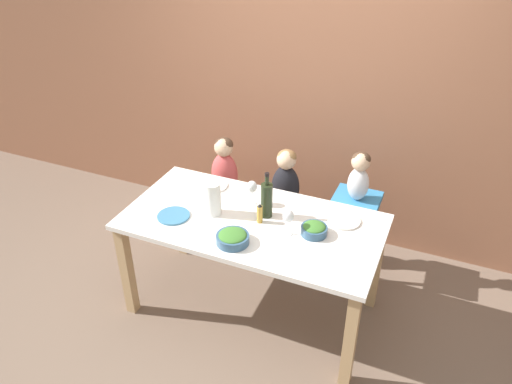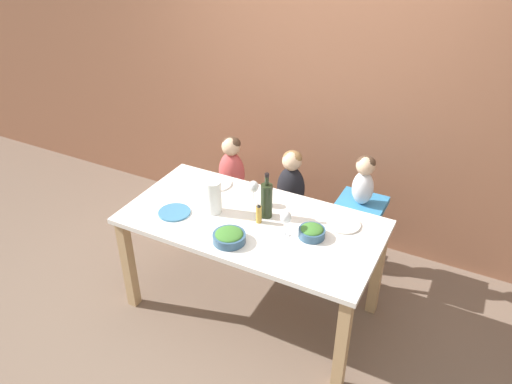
# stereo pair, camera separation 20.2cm
# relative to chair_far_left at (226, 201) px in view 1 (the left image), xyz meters

# --- Properties ---
(ground_plane) EXTENTS (14.00, 14.00, 0.00)m
(ground_plane) POSITION_rel_chair_far_left_xyz_m (0.54, -0.67, -0.39)
(ground_plane) COLOR #705B4C
(wall_back) EXTENTS (10.00, 0.06, 2.70)m
(wall_back) POSITION_rel_chair_far_left_xyz_m (0.54, 0.51, 0.96)
(wall_back) COLOR #8E5B42
(wall_back) RESTS_ON ground_plane
(dining_table) EXTENTS (1.70, 0.86, 0.77)m
(dining_table) POSITION_rel_chair_far_left_xyz_m (0.54, -0.67, 0.28)
(dining_table) COLOR white
(dining_table) RESTS_ON ground_plane
(chair_far_left) EXTENTS (0.40, 0.43, 0.47)m
(chair_far_left) POSITION_rel_chair_far_left_xyz_m (0.00, 0.00, 0.00)
(chair_far_left) COLOR silver
(chair_far_left) RESTS_ON ground_plane
(chair_far_center) EXTENTS (0.40, 0.43, 0.47)m
(chair_far_center) POSITION_rel_chair_far_left_xyz_m (0.53, 0.00, 0.00)
(chair_far_center) COLOR silver
(chair_far_center) RESTS_ON ground_plane
(chair_right_highchair) EXTENTS (0.34, 0.37, 0.68)m
(chair_right_highchair) POSITION_rel_chair_far_left_xyz_m (1.08, 0.00, 0.15)
(chair_right_highchair) COLOR silver
(chair_right_highchair) RESTS_ON ground_plane
(person_child_left) EXTENTS (0.22, 0.18, 0.50)m
(person_child_left) POSITION_rel_chair_far_left_xyz_m (0.00, 0.00, 0.32)
(person_child_left) COLOR #C64C4C
(person_child_left) RESTS_ON chair_far_left
(person_child_center) EXTENTS (0.22, 0.18, 0.50)m
(person_child_center) POSITION_rel_chair_far_left_xyz_m (0.53, 0.00, 0.32)
(person_child_center) COLOR black
(person_child_center) RESTS_ON chair_far_center
(person_baby_right) EXTENTS (0.15, 0.14, 0.38)m
(person_baby_right) POSITION_rel_chair_far_left_xyz_m (1.08, 0.00, 0.50)
(person_baby_right) COLOR silver
(person_baby_right) RESTS_ON chair_right_highchair
(wine_bottle) EXTENTS (0.08, 0.08, 0.33)m
(wine_bottle) POSITION_rel_chair_far_left_xyz_m (0.60, -0.58, 0.51)
(wine_bottle) COLOR #232D19
(wine_bottle) RESTS_ON dining_table
(paper_towel_roll) EXTENTS (0.11, 0.11, 0.23)m
(paper_towel_roll) POSITION_rel_chair_far_left_xyz_m (0.27, -0.70, 0.50)
(paper_towel_roll) COLOR white
(paper_towel_roll) RESTS_ON dining_table
(wine_glass_near) EXTENTS (0.07, 0.07, 0.18)m
(wine_glass_near) POSITION_rel_chair_far_left_xyz_m (0.80, -0.72, 0.51)
(wine_glass_near) COLOR white
(wine_glass_near) RESTS_ON dining_table
(wine_glass_far) EXTENTS (0.07, 0.07, 0.18)m
(wine_glass_far) POSITION_rel_chair_far_left_xyz_m (0.46, -0.49, 0.51)
(wine_glass_far) COLOR white
(wine_glass_far) RESTS_ON dining_table
(salad_bowl_large) EXTENTS (0.20, 0.20, 0.08)m
(salad_bowl_large) POSITION_rel_chair_far_left_xyz_m (0.52, -0.94, 0.42)
(salad_bowl_large) COLOR #335675
(salad_bowl_large) RESTS_ON dining_table
(salad_bowl_small) EXTENTS (0.17, 0.17, 0.08)m
(salad_bowl_small) POSITION_rel_chair_far_left_xyz_m (0.95, -0.66, 0.42)
(salad_bowl_small) COLOR #335675
(salad_bowl_small) RESTS_ON dining_table
(dinner_plate_front_left) EXTENTS (0.22, 0.22, 0.01)m
(dinner_plate_front_left) POSITION_rel_chair_far_left_xyz_m (0.04, -0.84, 0.39)
(dinner_plate_front_left) COLOR teal
(dinner_plate_front_left) RESTS_ON dining_table
(dinner_plate_back_left) EXTENTS (0.22, 0.22, 0.01)m
(dinner_plate_back_left) POSITION_rel_chair_far_left_xyz_m (0.10, -0.39, 0.39)
(dinner_plate_back_left) COLOR silver
(dinner_plate_back_left) RESTS_ON dining_table
(dinner_plate_back_right) EXTENTS (0.22, 0.22, 0.01)m
(dinner_plate_back_right) POSITION_rel_chair_far_left_xyz_m (1.09, -0.45, 0.39)
(dinner_plate_back_right) COLOR silver
(dinner_plate_back_right) RESTS_ON dining_table
(condiment_bottle_hot_sauce) EXTENTS (0.04, 0.04, 0.14)m
(condiment_bottle_hot_sauce) POSITION_rel_chair_far_left_xyz_m (0.59, -0.67, 0.45)
(condiment_bottle_hot_sauce) COLOR #BC8E33
(condiment_bottle_hot_sauce) RESTS_ON dining_table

